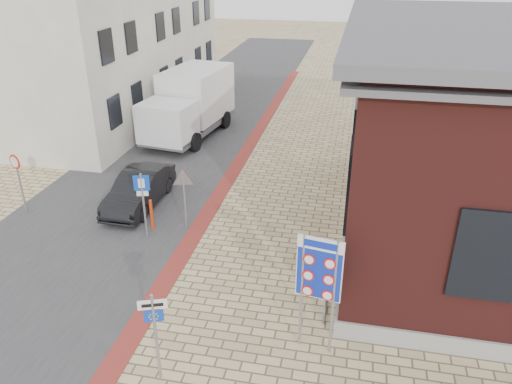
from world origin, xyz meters
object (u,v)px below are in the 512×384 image
Objects in this scene: essen_sign at (155,325)px; parking_sign at (143,195)px; bollard at (152,215)px; sedan at (139,189)px; box_truck at (190,103)px; border_sign at (319,271)px.

parking_sign is (-2.70, 5.63, 0.06)m from essen_sign.
essen_sign is 2.03× the size of bollard.
essen_sign is (3.85, -7.74, 0.85)m from sedan.
box_truck is 2.09× the size of border_sign.
border_sign is at bearing -39.57° from sedan.
bollard is (1.15, -1.61, -0.09)m from sedan.
box_truck is 10.12m from parking_sign.
border_sign is (7.15, -6.11, 1.59)m from sedan.
box_truck is 16.22m from essen_sign.
sedan is 1.73× the size of essen_sign.
bollard is (1.76, -9.46, -1.11)m from box_truck.
parking_sign reaches higher than bollard.
border_sign reaches higher than sedan.
sedan is at bearing 149.17° from border_sign.
bollard is at bearing 152.81° from border_sign.
box_truck is 9.69m from bollard.
essen_sign is at bearing -66.23° from bollard.
box_truck reaches higher than sedan.
border_sign is at bearing -52.99° from box_truck.
sedan reaches higher than bollard.
sedan is at bearing 125.55° from bollard.
sedan is 1.71× the size of parking_sign.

